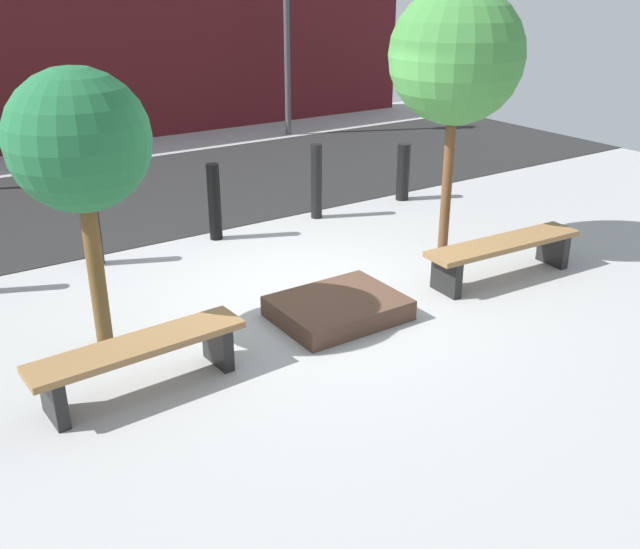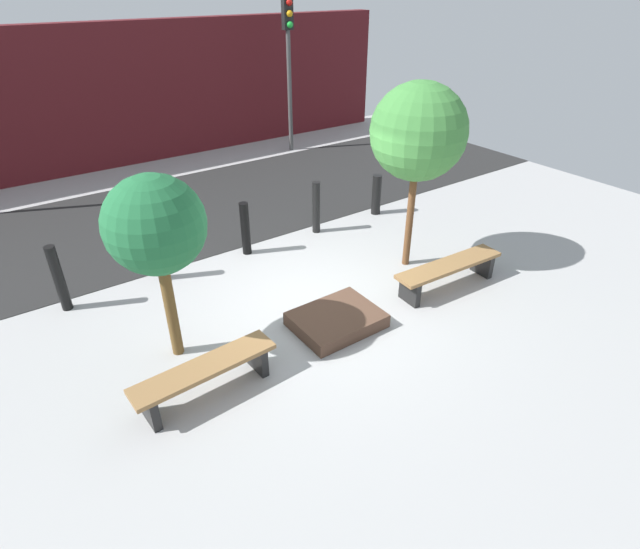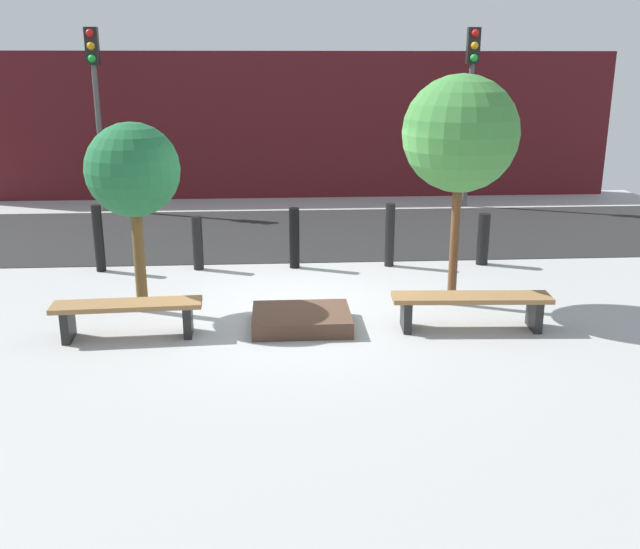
{
  "view_description": "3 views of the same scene",
  "coord_description": "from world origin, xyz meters",
  "views": [
    {
      "loc": [
        -3.74,
        -5.95,
        3.23
      ],
      "look_at": [
        -0.26,
        -0.74,
        0.55
      ],
      "focal_mm": 40.0,
      "sensor_mm": 36.0,
      "label": 1
    },
    {
      "loc": [
        -3.63,
        -5.39,
        4.44
      ],
      "look_at": [
        -0.2,
        -0.54,
        0.88
      ],
      "focal_mm": 28.0,
      "sensor_mm": 36.0,
      "label": 2
    },
    {
      "loc": [
        -0.32,
        -9.23,
        3.25
      ],
      "look_at": [
        0.24,
        -0.64,
        0.69
      ],
      "focal_mm": 40.0,
      "sensor_mm": 36.0,
      "label": 3
    }
  ],
  "objects": [
    {
      "name": "bollard_right",
      "position": [
        1.57,
        2.1,
        0.53
      ],
      "size": [
        0.16,
        0.16,
        1.05
      ],
      "primitive_type": "cylinder",
      "color": "black",
      "rests_on": "ground"
    },
    {
      "name": "planter_bed",
      "position": [
        0.0,
        -0.68,
        0.1
      ],
      "size": [
        1.25,
        0.96,
        0.21
      ],
      "primitive_type": "cube",
      "color": "#503729",
      "rests_on": "ground"
    },
    {
      "name": "bollard_far_right",
      "position": [
        3.15,
        2.1,
        0.43
      ],
      "size": [
        0.2,
        0.2,
        0.86
      ],
      "primitive_type": "cylinder",
      "color": "black",
      "rests_on": "ground"
    },
    {
      "name": "tree_behind_right_bench",
      "position": [
        2.14,
        0.1,
        2.35
      ],
      "size": [
        1.54,
        1.54,
        3.13
      ],
      "color": "brown",
      "rests_on": "ground"
    },
    {
      "name": "bollard_left",
      "position": [
        -1.57,
        2.1,
        0.44
      ],
      "size": [
        0.17,
        0.17,
        0.88
      ],
      "primitive_type": "cylinder",
      "color": "black",
      "rests_on": "ground"
    },
    {
      "name": "bench_right",
      "position": [
        2.14,
        -0.88,
        0.33
      ],
      "size": [
        2.01,
        0.52,
        0.45
      ],
      "rotation": [
        0.0,
        0.0,
        -0.05
      ],
      "color": "black",
      "rests_on": "ground"
    },
    {
      "name": "bench_left",
      "position": [
        -2.14,
        -0.88,
        0.32
      ],
      "size": [
        1.82,
        0.5,
        0.45
      ],
      "rotation": [
        0.0,
        0.0,
        0.05
      ],
      "color": "black",
      "rests_on": "ground"
    },
    {
      "name": "road_strip",
      "position": [
        0.0,
        4.57,
        0.01
      ],
      "size": [
        18.0,
        4.46,
        0.01
      ],
      "primitive_type": "cube",
      "color": "#252525",
      "rests_on": "ground"
    },
    {
      "name": "building_facade",
      "position": [
        0.0,
        8.69,
        1.76
      ],
      "size": [
        16.2,
        0.5,
        3.52
      ],
      "primitive_type": "cube",
      "color": "#511419",
      "rests_on": "ground"
    },
    {
      "name": "ground_plane",
      "position": [
        0.0,
        0.0,
        0.0
      ],
      "size": [
        18.0,
        18.0,
        0.0
      ],
      "primitive_type": "plane",
      "color": "#A4A4A4"
    },
    {
      "name": "tree_behind_left_bench",
      "position": [
        -2.14,
        0.1,
        1.9
      ],
      "size": [
        1.22,
        1.22,
        2.54
      ],
      "color": "brown",
      "rests_on": "ground"
    },
    {
      "name": "bollard_center",
      "position": [
        0.0,
        2.1,
        0.5
      ],
      "size": [
        0.17,
        0.17,
        1.0
      ],
      "primitive_type": "cylinder",
      "color": "black",
      "rests_on": "ground"
    }
  ]
}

